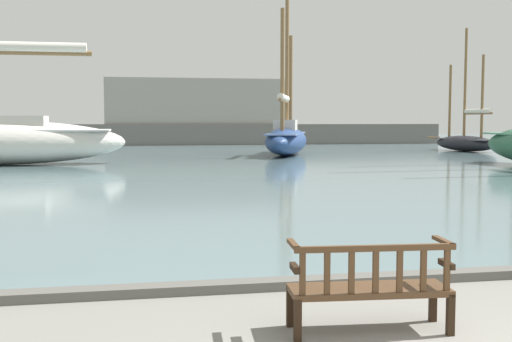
# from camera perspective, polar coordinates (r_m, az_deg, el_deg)

# --- Properties ---
(harbor_water) EXTENTS (100.00, 80.00, 0.08)m
(harbor_water) POSITION_cam_1_polar(r_m,az_deg,el_deg) (48.05, -7.27, 2.01)
(harbor_water) COLOR slate
(harbor_water) RESTS_ON ground
(quay_edge_kerb) EXTENTS (40.00, 0.30, 0.12)m
(quay_edge_kerb) POSITION_cam_1_polar(r_m,az_deg,el_deg) (8.58, 10.39, -9.45)
(quay_edge_kerb) COLOR #5B5954
(quay_edge_kerb) RESTS_ON ground
(park_bench) EXTENTS (1.64, 0.64, 0.92)m
(park_bench) POSITION_cam_1_polar(r_m,az_deg,el_deg) (6.60, 10.09, -10.03)
(park_bench) COLOR black
(park_bench) RESTS_ON ground
(sailboat_outer_starboard) EXTENTS (2.53, 7.28, 8.06)m
(sailboat_outer_starboard) POSITION_cam_1_polar(r_m,az_deg,el_deg) (44.63, 18.11, 2.61)
(sailboat_outer_starboard) COLOR black
(sailboat_outer_starboard) RESTS_ON harbor_water
(sailboat_far_port) EXTENTS (5.21, 11.02, 10.32)m
(sailboat_far_port) POSITION_cam_1_polar(r_m,az_deg,el_deg) (37.90, 2.72, 2.99)
(sailboat_far_port) COLOR navy
(sailboat_far_port) RESTS_ON harbor_water
(far_breakwater) EXTENTS (46.98, 2.40, 5.57)m
(far_breakwater) POSITION_cam_1_polar(r_m,az_deg,el_deg) (53.84, -6.79, 4.27)
(far_breakwater) COLOR #66605B
(far_breakwater) RESTS_ON ground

